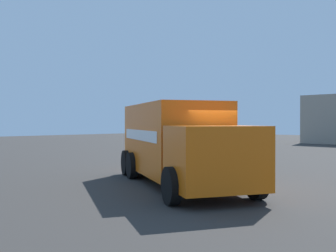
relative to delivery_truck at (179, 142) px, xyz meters
The scene contains 2 objects.
ground_plane 1.99m from the delivery_truck, ahead, with size 100.00×100.00×0.00m, color #33302D.
delivery_truck is the anchor object (origin of this frame).
Camera 1 is at (7.85, -9.59, 2.16)m, focal length 41.62 mm.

